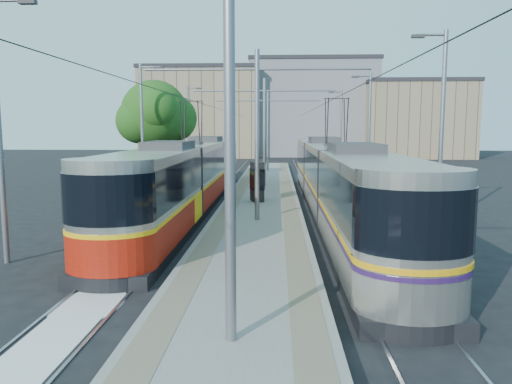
{
  "coord_description": "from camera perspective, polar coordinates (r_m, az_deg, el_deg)",
  "views": [
    {
      "loc": [
        0.82,
        -12.67,
        4.15
      ],
      "look_at": [
        -0.0,
        7.03,
        1.6
      ],
      "focal_mm": 35.0,
      "sensor_mm": 36.0,
      "label": 1
    }
  ],
  "objects": [
    {
      "name": "building_left",
      "position": [
        73.5,
        -6.15,
        9.0
      ],
      "size": [
        16.32,
        12.24,
        12.54
      ],
      "color": "gray",
      "rests_on": "ground"
    },
    {
      "name": "tram_right",
      "position": [
        24.07,
        9.02,
        1.81
      ],
      "size": [
        2.43,
        29.31,
        5.5
      ],
      "color": "black",
      "rests_on": "ground"
    },
    {
      "name": "street_lamps",
      "position": [
        33.68,
        1.01,
        7.43
      ],
      "size": [
        15.18,
        38.22,
        8.0
      ],
      "color": "slate",
      "rests_on": "ground"
    },
    {
      "name": "ground",
      "position": [
        13.36,
        -1.26,
        -10.74
      ],
      "size": [
        160.0,
        160.0,
        0.0
      ],
      "primitive_type": "plane",
      "color": "black",
      "rests_on": "ground"
    },
    {
      "name": "building_centre",
      "position": [
        76.9,
        6.34,
        9.45
      ],
      "size": [
        18.36,
        14.28,
        13.96
      ],
      "color": "slate",
      "rests_on": "ground"
    },
    {
      "name": "tram_left",
      "position": [
        26.35,
        -7.28,
        2.0
      ],
      "size": [
        2.43,
        27.93,
        5.5
      ],
      "color": "black",
      "rests_on": "ground"
    },
    {
      "name": "building_right",
      "position": [
        73.23,
        17.75,
        7.91
      ],
      "size": [
        14.28,
        10.2,
        10.53
      ],
      "color": "gray",
      "rests_on": "ground"
    },
    {
      "name": "platform",
      "position": [
        29.95,
        0.8,
        -0.3
      ],
      "size": [
        4.0,
        50.0,
        0.3
      ],
      "primitive_type": "cube",
      "color": "gray",
      "rests_on": "ground"
    },
    {
      "name": "shelter",
      "position": [
        26.13,
        0.13,
        1.3
      ],
      "size": [
        0.83,
        1.07,
        2.07
      ],
      "rotation": [
        0.0,
        0.0,
        0.31
      ],
      "color": "black",
      "rests_on": "platform"
    },
    {
      "name": "tactile_strip_right",
      "position": [
        29.92,
        3.58,
        -0.02
      ],
      "size": [
        0.7,
        50.0,
        0.01
      ],
      "primitive_type": "cube",
      "color": "gray",
      "rests_on": "platform"
    },
    {
      "name": "rails",
      "position": [
        29.97,
        0.8,
        -0.56
      ],
      "size": [
        8.71,
        70.0,
        0.03
      ],
      "color": "gray",
      "rests_on": "ground"
    },
    {
      "name": "track_arrow",
      "position": [
        11.41,
        -21.28,
        -14.46
      ],
      "size": [
        1.2,
        5.0,
        0.01
      ],
      "primitive_type": "cube",
      "color": "silver",
      "rests_on": "ground"
    },
    {
      "name": "tactile_strip_left",
      "position": [
        30.0,
        -1.96,
        0.01
      ],
      "size": [
        0.7,
        50.0,
        0.01
      ],
      "primitive_type": "cube",
      "color": "gray",
      "rests_on": "platform"
    },
    {
      "name": "catenary",
      "position": [
        26.84,
        0.65,
        8.17
      ],
      "size": [
        9.2,
        70.0,
        7.0
      ],
      "color": "slate",
      "rests_on": "platform"
    },
    {
      "name": "tree",
      "position": [
        35.43,
        -10.95,
        8.6
      ],
      "size": [
        5.08,
        4.7,
        7.38
      ],
      "color": "#382314",
      "rests_on": "ground"
    }
  ]
}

